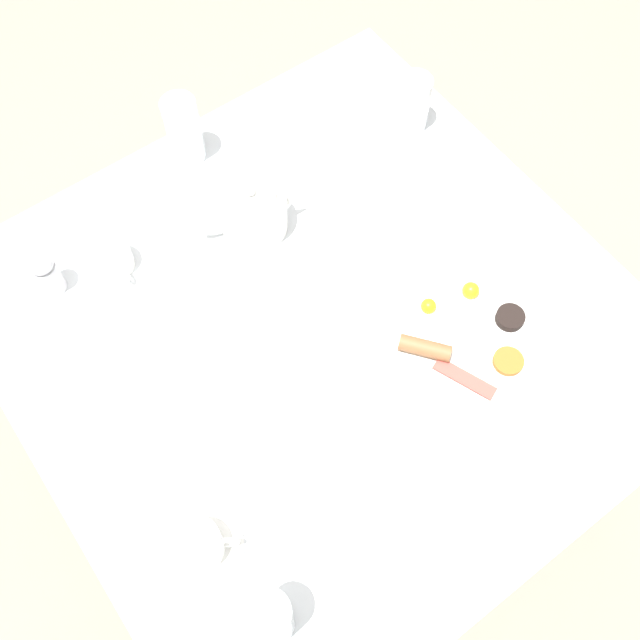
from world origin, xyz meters
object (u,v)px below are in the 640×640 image
(knife_by_plate, at_px, (156,434))
(fork_spare, at_px, (458,204))
(creamer_jug, at_px, (113,258))
(pepper_grinder, at_px, (45,271))
(breakfast_plate, at_px, (465,335))
(spoon_for_tea, at_px, (259,355))
(water_glass_tall, at_px, (413,103))
(water_glass_short, at_px, (184,130))
(fork_by_plate, at_px, (354,525))
(wine_glass_spare, at_px, (270,618))
(teapot_near, at_px, (252,211))
(teacup_with_saucer_left, at_px, (198,547))

(knife_by_plate, bearing_deg, fork_spare, 94.62)
(creamer_jug, height_order, pepper_grinder, pepper_grinder)
(breakfast_plate, distance_m, creamer_jug, 0.64)
(breakfast_plate, height_order, knife_by_plate, breakfast_plate)
(breakfast_plate, distance_m, spoon_for_tea, 0.36)
(spoon_for_tea, bearing_deg, knife_by_plate, -85.24)
(water_glass_tall, xyz_separation_m, water_glass_short, (-0.19, -0.40, 0.01))
(water_glass_tall, xyz_separation_m, knife_by_plate, (0.27, -0.75, -0.06))
(fork_by_plate, height_order, fork_spare, same)
(water_glass_short, height_order, fork_by_plate, water_glass_short)
(fork_by_plate, height_order, knife_by_plate, same)
(wine_glass_spare, distance_m, fork_spare, 0.81)
(teapot_near, xyz_separation_m, pepper_grinder, (-0.10, -0.36, 0.01))
(teacup_with_saucer_left, distance_m, fork_spare, 0.78)
(creamer_jug, bearing_deg, teacup_with_saucer_left, -15.49)
(water_glass_short, height_order, wine_glass_spare, wine_glass_spare)
(spoon_for_tea, bearing_deg, pepper_grinder, -146.14)
(breakfast_plate, bearing_deg, water_glass_short, -164.34)
(water_glass_short, height_order, creamer_jug, water_glass_short)
(teacup_with_saucer_left, xyz_separation_m, pepper_grinder, (-0.54, 0.03, 0.03))
(pepper_grinder, xyz_separation_m, fork_by_plate, (0.65, 0.18, -0.05))
(fork_by_plate, bearing_deg, breakfast_plate, 112.20)
(teacup_with_saucer_left, height_order, creamer_jug, teacup_with_saucer_left)
(breakfast_plate, height_order, creamer_jug, creamer_jug)
(water_glass_short, height_order, spoon_for_tea, water_glass_short)
(wine_glass_spare, height_order, fork_spare, wine_glass_spare)
(teapot_near, bearing_deg, creamer_jug, -178.85)
(fork_spare, bearing_deg, spoon_for_tea, -85.43)
(fork_by_plate, xyz_separation_m, spoon_for_tea, (-0.32, 0.04, 0.00))
(breakfast_plate, distance_m, water_glass_short, 0.65)
(pepper_grinder, relative_size, spoon_for_tea, 0.70)
(wine_glass_spare, xyz_separation_m, fork_by_plate, (-0.04, 0.18, -0.07))
(creamer_jug, distance_m, pepper_grinder, 0.12)
(fork_by_plate, bearing_deg, spoon_for_tea, 172.84)
(teapot_near, relative_size, water_glass_short, 1.41)
(pepper_grinder, bearing_deg, spoon_for_tea, 33.86)
(fork_by_plate, distance_m, spoon_for_tea, 0.33)
(water_glass_short, relative_size, fork_spare, 0.91)
(knife_by_plate, relative_size, fork_spare, 1.40)
(wine_glass_spare, bearing_deg, pepper_grinder, 179.85)
(teapot_near, bearing_deg, teacup_with_saucer_left, -113.91)
(fork_by_plate, distance_m, knife_by_plate, 0.35)
(wine_glass_spare, bearing_deg, fork_by_plate, 103.13)
(water_glass_tall, distance_m, knife_by_plate, 0.79)
(teapot_near, height_order, wine_glass_spare, wine_glass_spare)
(wine_glass_spare, distance_m, creamer_jug, 0.68)
(spoon_for_tea, bearing_deg, wine_glass_spare, -31.27)
(wine_glass_spare, height_order, fork_by_plate, wine_glass_spare)
(creamer_jug, height_order, spoon_for_tea, creamer_jug)
(water_glass_tall, bearing_deg, teacup_with_saucer_left, -59.50)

